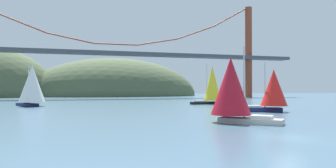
{
  "coord_description": "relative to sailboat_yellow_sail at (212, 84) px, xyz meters",
  "views": [
    {
      "loc": [
        -16.36,
        -21.04,
        3.89
      ],
      "look_at": [
        0.0,
        31.26,
        4.57
      ],
      "focal_mm": 34.16,
      "sensor_mm": 36.0,
      "label": 1
    }
  ],
  "objects": [
    {
      "name": "headland_center",
      "position": [
        -11.66,
        85.87,
        -4.8
      ],
      "size": [
        82.6,
        44.0,
        36.76
      ],
      "primitive_type": "ellipsoid",
      "color": "#4C5B3D",
      "rests_on": "ground_plane"
    },
    {
      "name": "sailboat_crimson_sail",
      "position": [
        -15.56,
        -38.34,
        -0.95
      ],
      "size": [
        7.81,
        7.87,
        8.43
      ],
      "color": "#B7B2A8",
      "rests_on": "ground_plane"
    },
    {
      "name": "sailboat_red_spinnaker",
      "position": [
        -1.3,
        -25.76,
        -1.13
      ],
      "size": [
        8.03,
        5.42,
        8.05
      ],
      "color": "#191E4C",
      "rests_on": "ground_plane"
    },
    {
      "name": "sailboat_white_mainsail",
      "position": [
        -40.32,
        2.28,
        -0.21
      ],
      "size": [
        7.37,
        9.17,
        9.11
      ],
      "color": "#191E4C",
      "rests_on": "ground_plane"
    },
    {
      "name": "suspension_bridge",
      "position": [
        -16.66,
        45.87,
        12.58
      ],
      "size": [
        145.86,
        6.0,
        37.62
      ],
      "color": "brown",
      "rests_on": "ground_plane"
    },
    {
      "name": "sailboat_yellow_sail",
      "position": [
        0.0,
        0.0,
        0.0
      ],
      "size": [
        7.82,
        4.35,
        9.59
      ],
      "color": "black",
      "rests_on": "ground_plane"
    },
    {
      "name": "ground_plane",
      "position": [
        -16.66,
        -49.13,
        -4.8
      ],
      "size": [
        360.0,
        360.0,
        0.0
      ],
      "primitive_type": "plane",
      "color": "#426075"
    }
  ]
}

